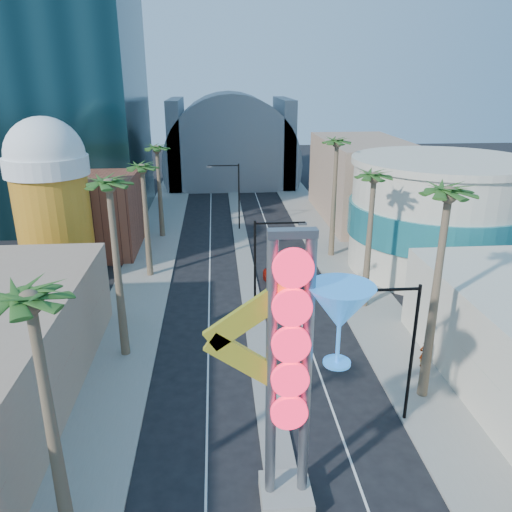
{
  "coord_description": "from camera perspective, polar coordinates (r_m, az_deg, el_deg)",
  "views": [
    {
      "loc": [
        -2.66,
        -13.73,
        17.7
      ],
      "look_at": [
        0.1,
        20.29,
        5.25
      ],
      "focal_mm": 35.0,
      "sensor_mm": 36.0,
      "label": 1
    }
  ],
  "objects": [
    {
      "name": "palm_2",
      "position": [
        44.95,
        -12.83,
        9.01
      ],
      "size": [
        2.4,
        2.4,
        11.2
      ],
      "color": "brown",
      "rests_on": "ground"
    },
    {
      "name": "streetlight_2",
      "position": [
        26.94,
        16.61,
        -9.41
      ],
      "size": [
        3.45,
        0.25,
        8.0
      ],
      "color": "black",
      "rests_on": "ground"
    },
    {
      "name": "streetlight_1",
      "position": [
        59.18,
        -2.5,
        7.51
      ],
      "size": [
        3.79,
        0.25,
        8.0
      ],
      "color": "black",
      "rests_on": "ground"
    },
    {
      "name": "canopy",
      "position": [
        86.81,
        -2.88,
        11.14
      ],
      "size": [
        22.0,
        16.0,
        22.0
      ],
      "color": "slate",
      "rests_on": "ground"
    },
    {
      "name": "beer_mug",
      "position": [
        47.07,
        -22.41,
        6.44
      ],
      "size": [
        7.0,
        7.0,
        14.5
      ],
      "color": "orange",
      "rests_on": "ground"
    },
    {
      "name": "pedestrian_a",
      "position": [
        33.89,
        18.69,
        -10.56
      ],
      "size": [
        0.72,
        0.53,
        1.8
      ],
      "primitive_type": "imported",
      "rotation": [
        0.0,
        0.0,
        2.98
      ],
      "color": "gray",
      "rests_on": "sidewalk_east"
    },
    {
      "name": "median",
      "position": [
        54.72,
        -1.6,
        1.24
      ],
      "size": [
        1.6,
        84.0,
        0.15
      ],
      "primitive_type": "cube",
      "color": "gray",
      "rests_on": "ground"
    },
    {
      "name": "sidewalk_west",
      "position": [
        52.27,
        -11.88,
        -0.11
      ],
      "size": [
        5.0,
        100.0,
        0.15
      ],
      "primitive_type": "cube",
      "color": "gray",
      "rests_on": "ground"
    },
    {
      "name": "streetlight_0",
      "position": [
        36.23,
        0.74,
        -0.69
      ],
      "size": [
        3.79,
        0.25,
        8.0
      ],
      "color": "black",
      "rests_on": "ground"
    },
    {
      "name": "neon_sign",
      "position": [
        19.97,
        6.21,
        -11.45
      ],
      "size": [
        6.53,
        2.6,
        12.55
      ],
      "color": "gray",
      "rests_on": "ground"
    },
    {
      "name": "palm_7",
      "position": [
        49.62,
        9.2,
        11.83
      ],
      "size": [
        2.4,
        2.4,
        12.7
      ],
      "color": "brown",
      "rests_on": "ground"
    },
    {
      "name": "turquoise_building",
      "position": [
        49.95,
        20.03,
        4.38
      ],
      "size": [
        16.6,
        16.6,
        10.6
      ],
      "color": "beige",
      "rests_on": "ground"
    },
    {
      "name": "brick_filler_west",
      "position": [
        55.15,
        -18.54,
        4.61
      ],
      "size": [
        10.0,
        10.0,
        8.0
      ],
      "primitive_type": "cube",
      "color": "brown",
      "rests_on": "ground"
    },
    {
      "name": "hotel_tower",
      "position": [
        68.91,
        -23.13,
        24.68
      ],
      "size": [
        20.0,
        20.0,
        50.0
      ],
      "primitive_type": "cube",
      "color": "black",
      "rests_on": "ground"
    },
    {
      "name": "palm_6",
      "position": [
        38.38,
        13.28,
        7.83
      ],
      "size": [
        2.4,
        2.4,
        11.7
      ],
      "color": "brown",
      "rests_on": "ground"
    },
    {
      "name": "palm_1",
      "position": [
        31.17,
        -16.36,
        6.49
      ],
      "size": [
        2.4,
        2.4,
        12.7
      ],
      "color": "brown",
      "rests_on": "ground"
    },
    {
      "name": "pedestrian_b",
      "position": [
        34.5,
        20.52,
        -10.09
      ],
      "size": [
        1.18,
        1.1,
        1.94
      ],
      "primitive_type": "imported",
      "rotation": [
        0.0,
        0.0,
        2.64
      ],
      "color": "gray",
      "rests_on": "sidewalk_east"
    },
    {
      "name": "red_pickup",
      "position": [
        43.97,
        2.69,
        -2.74
      ],
      "size": [
        2.62,
        5.09,
        1.38
      ],
      "primitive_type": "imported",
      "rotation": [
        0.0,
        0.0,
        0.07
      ],
      "color": "#A2170C",
      "rests_on": "ground"
    },
    {
      "name": "palm_3",
      "position": [
        56.69,
        -11.23,
        11.33
      ],
      "size": [
        2.4,
        2.4,
        11.2
      ],
      "color": "brown",
      "rests_on": "ground"
    },
    {
      "name": "palm_5",
      "position": [
        27.21,
        20.97,
        5.03
      ],
      "size": [
        2.4,
        2.4,
        13.2
      ],
      "color": "brown",
      "rests_on": "ground"
    },
    {
      "name": "palm_0",
      "position": [
        18.66,
        -24.17,
        -6.46
      ],
      "size": [
        2.4,
        2.4,
        11.7
      ],
      "color": "brown",
      "rests_on": "ground"
    },
    {
      "name": "filler_east",
      "position": [
        65.73,
        12.08,
        8.46
      ],
      "size": [
        10.0,
        20.0,
        10.0
      ],
      "primitive_type": "cube",
      "color": "tan",
      "rests_on": "ground"
    },
    {
      "name": "sidewalk_east",
      "position": [
        53.23,
        8.84,
        0.46
      ],
      "size": [
        5.0,
        100.0,
        0.15
      ],
      "primitive_type": "cube",
      "color": "gray",
      "rests_on": "ground"
    }
  ]
}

